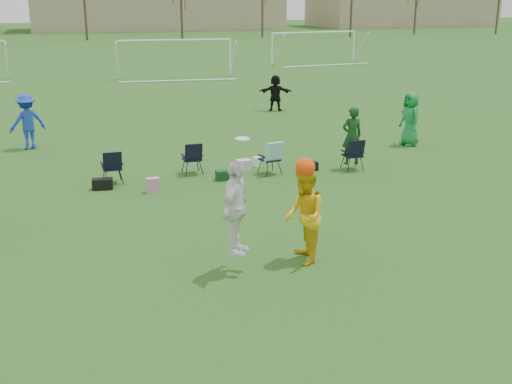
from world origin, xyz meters
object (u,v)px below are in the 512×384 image
object	(u,v)px
fielder_blue	(27,122)
goal_right	(314,39)
goal_mid	(174,48)
center_contest	(278,212)
fielder_black	(275,93)
fielder_green_far	(410,119)

from	to	relation	value
fielder_blue	goal_right	size ratio (longest dim) A/B	0.26
fielder_blue	goal_mid	xyz separation A→B (m)	(8.28, 18.72, 0.96)
fielder_blue	goal_mid	world-z (taller)	goal_mid
goal_mid	center_contest	bearing A→B (deg)	-91.88
fielder_black	center_contest	size ratio (longest dim) A/B	0.62
fielder_blue	fielder_green_far	size ratio (longest dim) A/B	1.02
fielder_green_far	fielder_black	bearing A→B (deg)	-169.66
fielder_black	goal_mid	distance (m)	14.00
goal_right	fielder_blue	bearing A→B (deg)	-137.37
fielder_black	goal_right	world-z (taller)	goal_right
fielder_black	center_contest	distance (m)	17.91
goal_right	center_contest	bearing A→B (deg)	-120.40
fielder_green_far	center_contest	bearing A→B (deg)	-47.24
fielder_green_far	goal_right	distance (m)	28.90
center_contest	fielder_black	bearing A→B (deg)	72.05
fielder_black	center_contest	xyz separation A→B (m)	(-5.52, -17.04, 0.30)
fielder_blue	fielder_black	xyz separation A→B (m)	(10.63, 4.96, -0.14)
fielder_green_far	center_contest	size ratio (longest dim) A/B	0.71
fielder_green_far	fielder_black	xyz separation A→B (m)	(-2.34, 8.18, -0.12)
center_contest	goal_mid	distance (m)	30.97
fielder_green_far	goal_mid	distance (m)	22.46
fielder_black	center_contest	bearing A→B (deg)	92.41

